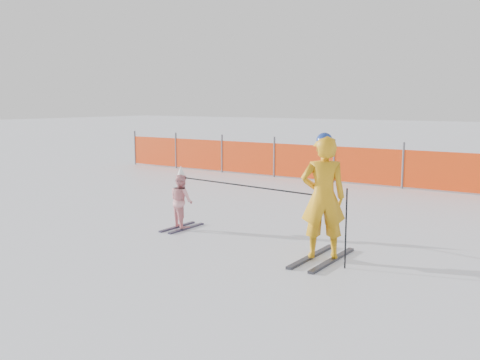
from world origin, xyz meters
TOP-DOWN VIEW (x-y plane):
  - ground at (0.00, 0.00)m, footprint 120.00×120.00m
  - adult at (1.74, 0.09)m, footprint 0.78×1.43m
  - child at (-1.26, 0.44)m, footprint 0.58×0.95m
  - ski_poles at (0.81, 0.16)m, footprint 3.34×0.56m
  - safety_fence at (-2.08, 7.28)m, footprint 14.54×0.06m

SIDE VIEW (x-z plane):
  - ground at x=0.00m, z-range 0.00..0.00m
  - child at x=-1.26m, z-range -0.05..1.12m
  - safety_fence at x=-2.08m, z-range -0.07..1.18m
  - ski_poles at x=0.81m, z-range 0.27..1.41m
  - adult at x=1.74m, z-range 0.00..1.88m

